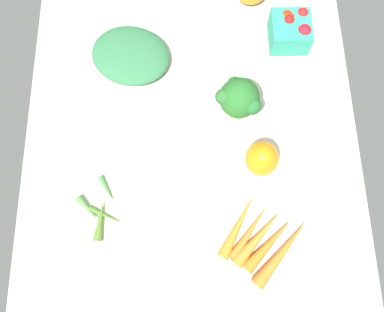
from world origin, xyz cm
name	(u,v)px	position (x,y,z in cm)	size (l,w,h in cm)	color
tablecloth	(192,160)	(0.00, 0.00, 1.00)	(104.00, 76.00, 2.00)	beige
broccoli_head	(239,98)	(-10.80, 10.42, 10.38)	(9.37, 9.82, 13.04)	#93C684
carrot_bunch	(262,240)	(18.71, 14.36, 3.37)	(20.38, 20.34, 2.99)	orange
leafy_greens_clump	(130,55)	(-25.80, -14.29, 4.32)	(16.06, 18.97, 4.63)	#337548
okra_pile	(99,212)	(12.01, -20.16, 2.82)	(14.46, 10.84, 1.89)	#528943
berry_basket	(291,30)	(-31.20, 24.43, 5.74)	(9.39, 9.39, 7.69)	teal
bell_pepper_orange	(262,159)	(1.84, 14.96, 6.51)	(7.30, 7.30, 9.01)	orange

